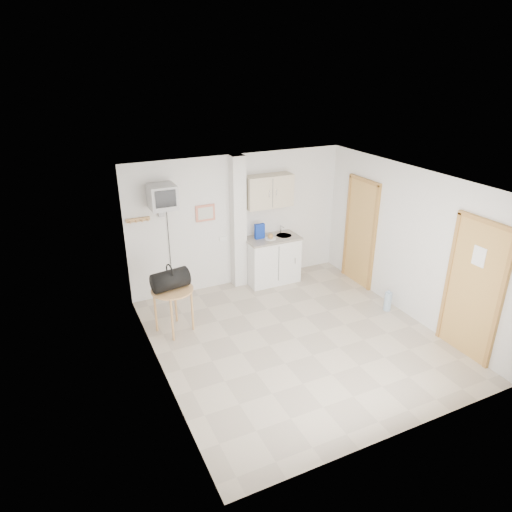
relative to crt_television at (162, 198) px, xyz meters
name	(u,v)px	position (x,y,z in m)	size (l,w,h in m)	color
ground	(296,338)	(1.45, -2.02, -1.94)	(4.50, 4.50, 0.00)	#BDAD97
room_envelope	(311,243)	(1.69, -1.93, -0.40)	(4.24, 4.54, 2.55)	white
kitchenette	(271,243)	(2.02, -0.02, -1.13)	(1.03, 0.58, 2.10)	white
crt_television	(162,198)	(0.00, 0.00, 0.00)	(0.44, 0.45, 2.15)	slate
round_table	(173,295)	(-0.20, -0.99, -1.29)	(0.66, 0.66, 0.75)	tan
duffel_bag	(170,280)	(-0.21, -0.97, -1.03)	(0.61, 0.40, 0.42)	black
water_bottle	(388,301)	(3.33, -1.93, -1.76)	(0.13, 0.13, 0.38)	#98B4CC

